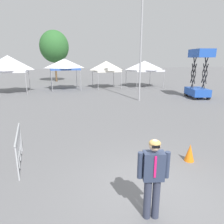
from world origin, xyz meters
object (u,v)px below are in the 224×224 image
light_pole_near_lift (142,26)px  traffic_cone_lot_center (190,153)px  canopy_tent_behind_left (106,66)px  crowd_barrier_mid_lot (18,142)px  canopy_tent_left_of_center (8,64)px  canopy_tent_behind_right (145,66)px  tree_behind_tents_right (54,47)px  scissor_lift (198,84)px  canopy_tent_center (64,64)px  person_foreground (153,174)px

light_pole_near_lift → traffic_cone_lot_center: (-2.26, -9.84, -5.35)m
canopy_tent_behind_left → crowd_barrier_mid_lot: size_ratio=1.47×
canopy_tent_left_of_center → canopy_tent_behind_right: (14.72, 1.02, -0.37)m
canopy_tent_behind_left → crowd_barrier_mid_lot: canopy_tent_behind_left is taller
light_pole_near_lift → crowd_barrier_mid_lot: size_ratio=4.84×
canopy_tent_behind_right → tree_behind_tents_right: size_ratio=0.51×
canopy_tent_behind_right → crowd_barrier_mid_lot: bearing=-125.0°
canopy_tent_behind_left → tree_behind_tents_right: tree_behind_tents_right is taller
canopy_tent_behind_left → traffic_cone_lot_center: size_ratio=5.25×
crowd_barrier_mid_lot → tree_behind_tents_right: bearing=87.4°
tree_behind_tents_right → traffic_cone_lot_center: bearing=-80.9°
light_pole_near_lift → canopy_tent_left_of_center: bearing=147.8°
canopy_tent_behind_right → scissor_lift: (1.44, -8.08, -1.24)m
canopy_tent_behind_right → canopy_tent_center: bearing=179.7°
canopy_tent_center → light_pole_near_lift: light_pole_near_lift is taller
scissor_lift → person_foreground: scissor_lift is taller
tree_behind_tents_right → canopy_tent_behind_right: bearing=-40.4°
canopy_tent_center → scissor_lift: size_ratio=0.82×
canopy_tent_behind_left → person_foreground: size_ratio=1.72×
canopy_tent_center → crowd_barrier_mid_lot: bearing=-97.4°
canopy_tent_left_of_center → canopy_tent_center: canopy_tent_left_of_center is taller
light_pole_near_lift → tree_behind_tents_right: light_pole_near_lift is taller
canopy_tent_left_of_center → canopy_tent_center: 5.44m
canopy_tent_left_of_center → tree_behind_tents_right: 10.97m
tree_behind_tents_right → canopy_tent_left_of_center: bearing=-113.9°
canopy_tent_left_of_center → canopy_tent_behind_left: (10.05, 1.26, -0.39)m
canopy_tent_center → canopy_tent_behind_right: (9.38, -0.04, -0.26)m
light_pole_near_lift → canopy_tent_behind_right: bearing=63.9°
traffic_cone_lot_center → canopy_tent_behind_right: bearing=70.9°
canopy_tent_left_of_center → canopy_tent_behind_right: size_ratio=0.98×
canopy_tent_center → traffic_cone_lot_center: canopy_tent_center is taller
canopy_tent_behind_left → canopy_tent_behind_right: (4.67, -0.24, 0.01)m
canopy_tent_behind_left → tree_behind_tents_right: (-5.70, 8.57, 2.56)m
canopy_tent_center → crowd_barrier_mid_lot: 16.76m
tree_behind_tents_right → scissor_lift: bearing=-55.0°
light_pole_near_lift → crowd_barrier_mid_lot: 12.50m
tree_behind_tents_right → crowd_barrier_mid_lot: (-1.15, -25.27, -4.27)m
canopy_tent_behind_left → tree_behind_tents_right: 10.61m
canopy_tent_behind_left → light_pole_near_lift: size_ratio=0.30×
tree_behind_tents_right → traffic_cone_lot_center: (4.24, -26.51, -4.73)m
canopy_tent_behind_left → canopy_tent_behind_right: size_ratio=0.83×
scissor_lift → light_pole_near_lift: size_ratio=0.40×
canopy_tent_left_of_center → tree_behind_tents_right: bearing=66.1°
traffic_cone_lot_center → scissor_lift: bearing=51.8°
canopy_tent_behind_right → traffic_cone_lot_center: bearing=-109.1°
canopy_tent_center → scissor_lift: 13.62m
canopy_tent_left_of_center → light_pole_near_lift: 13.14m
canopy_tent_behind_right → tree_behind_tents_right: bearing=139.6°
canopy_tent_behind_left → canopy_tent_center: bearing=-177.6°
canopy_tent_behind_left → traffic_cone_lot_center: 18.13m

